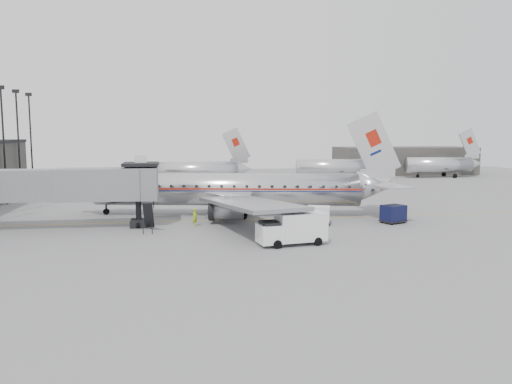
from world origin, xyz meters
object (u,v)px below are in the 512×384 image
service_van (293,228)px  baggage_cart_white (318,215)px  ramp_worker (195,217)px  airliner (233,189)px  baggage_cart_navy (393,213)px

service_van → baggage_cart_white: 9.75m
ramp_worker → airliner: bearing=7.7°
baggage_cart_navy → ramp_worker: size_ratio=1.62×
service_van → ramp_worker: service_van is taller
airliner → baggage_cart_white: 10.68m
service_van → baggage_cart_white: bearing=52.4°
service_van → baggage_cart_navy: size_ratio=2.06×
service_van → baggage_cart_navy: (12.54, 8.20, -0.41)m
airliner → ramp_worker: size_ratio=20.54×
airliner → ramp_worker: airliner is taller
airliner → baggage_cart_white: airliner is taller
airliner → baggage_cart_navy: bearing=-13.7°
baggage_cart_navy → baggage_cart_white: 7.89m
baggage_cart_navy → ramp_worker: (-20.32, 1.36, -0.10)m
service_van → baggage_cart_white: size_ratio=2.11×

